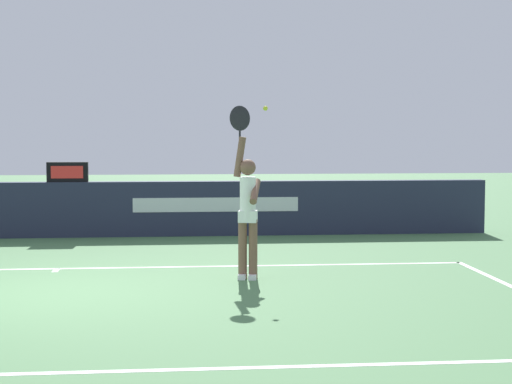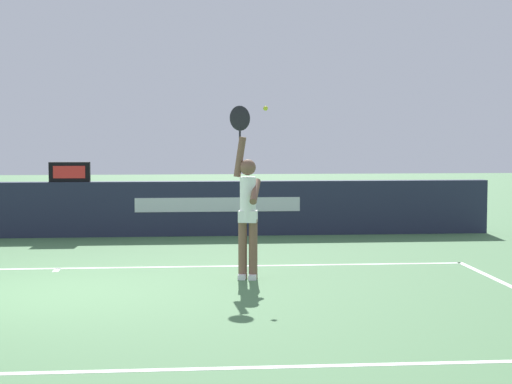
# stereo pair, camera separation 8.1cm
# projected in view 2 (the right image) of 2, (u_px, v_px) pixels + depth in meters

# --- Properties ---
(ground_plane) EXTENTS (60.00, 60.00, 0.00)m
(ground_plane) POSITION_uv_depth(u_px,v_px,m) (35.00, 294.00, 10.23)
(ground_plane) COLOR #487447
(court_lines) EXTENTS (12.29, 5.48, 0.00)m
(court_lines) POSITION_uv_depth(u_px,v_px,m) (23.00, 306.00, 9.49)
(court_lines) COLOR white
(court_lines) RESTS_ON ground
(back_wall) EXTENTS (15.77, 0.27, 1.06)m
(back_wall) POSITION_uv_depth(u_px,v_px,m) (88.00, 209.00, 15.87)
(back_wall) COLOR #22283D
(back_wall) RESTS_ON ground
(speed_display) EXTENTS (0.77, 0.15, 0.38)m
(speed_display) POSITION_uv_depth(u_px,v_px,m) (70.00, 172.00, 15.79)
(speed_display) COLOR black
(speed_display) RESTS_ON back_wall
(tennis_player) EXTENTS (0.45, 0.48, 2.38)m
(tennis_player) POSITION_uv_depth(u_px,v_px,m) (248.00, 208.00, 11.22)
(tennis_player) COLOR brown
(tennis_player) RESTS_ON ground
(tennis_ball) EXTENTS (0.07, 0.07, 0.07)m
(tennis_ball) POSITION_uv_depth(u_px,v_px,m) (266.00, 108.00, 11.24)
(tennis_ball) COLOR #CADA31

